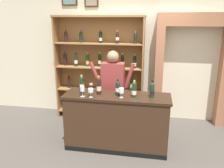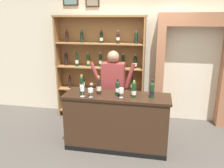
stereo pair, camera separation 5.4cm
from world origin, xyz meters
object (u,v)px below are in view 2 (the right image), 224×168
Objects in this scene: tasting_counter at (117,122)px; wine_glass_spare at (121,91)px; wine_shelf at (100,66)px; tasting_bottle_grappa at (82,84)px; tasting_bottle_super_tuscan at (118,88)px; wine_glass_right at (82,89)px; tasting_bottle_prosecco at (152,90)px; tasting_bottle_vin_santo at (134,89)px; tasting_bottle_riserva at (99,86)px; shopkeeper at (113,84)px; wine_glass_center at (91,91)px.

wine_glass_spare is (0.09, -0.10, 0.59)m from tasting_counter.
wine_glass_spare is at bearing -63.22° from wine_shelf.
wine_glass_spare is (0.69, -0.09, -0.05)m from tasting_bottle_grappa.
tasting_bottle_super_tuscan reaches higher than wine_glass_right.
tasting_bottle_prosecco is at bearing 10.34° from wine_glass_spare.
tasting_bottle_prosecco reaches higher than tasting_bottle_vin_santo.
tasting_bottle_vin_santo is at bearing 16.96° from wine_glass_spare.
tasting_bottle_grappa reaches higher than tasting_bottle_super_tuscan.
tasting_counter is 0.83m from wine_glass_right.
tasting_bottle_riserva is (-0.31, 0.00, 0.63)m from tasting_counter.
shopkeeper is at bearing 108.39° from tasting_bottle_super_tuscan.
tasting_bottle_riserva is at bearing 179.03° from tasting_bottle_prosecco.
wine_shelf is at bearing 115.30° from tasting_counter.
wine_shelf is 1.56m from tasting_bottle_vin_santo.
shopkeeper reaches higher than tasting_bottle_prosecco.
tasting_bottle_super_tuscan is 0.58m from wine_glass_right.
wine_glass_spare is (0.40, -0.10, -0.04)m from tasting_bottle_riserva.
wine_glass_center is (-0.24, -0.70, 0.06)m from shopkeeper.
tasting_bottle_prosecco is (0.58, -0.01, 0.61)m from tasting_counter.
tasting_bottle_grappa reaches higher than tasting_counter.
tasting_bottle_vin_santo reaches higher than tasting_counter.
tasting_counter is at bearing 23.66° from wine_glass_center.
wine_glass_center is (-0.98, -0.16, -0.02)m from tasting_bottle_prosecco.
wine_shelf reaches higher than wine_glass_right.
tasting_bottle_grappa is 0.89m from tasting_bottle_vin_santo.
tasting_bottle_prosecco is 1.13m from wine_glass_right.
tasting_bottle_super_tuscan is at bearing -30.77° from tasting_counter.
tasting_bottle_prosecco is (1.16, -1.25, -0.10)m from wine_shelf.
tasting_bottle_super_tuscan is 1.91× the size of wine_glass_center.
tasting_counter is 11.44× the size of wine_glass_spare.
tasting_bottle_riserva is 2.02× the size of wine_glass_spare.
wine_glass_right is (-0.54, -0.18, 0.61)m from tasting_counter.
tasting_bottle_riserva is at bearing 175.87° from tasting_bottle_vin_santo.
tasting_bottle_prosecco is (0.29, 0.03, -0.00)m from tasting_bottle_vin_santo.
wine_glass_right is (-1.12, -0.16, -0.00)m from tasting_bottle_prosecco.
tasting_bottle_riserva is 1.77× the size of wine_glass_right.
wine_glass_spare is at bearing -7.55° from tasting_bottle_grappa.
tasting_counter is (0.59, -1.24, -0.71)m from wine_shelf.
wine_glass_spare is 0.50m from wine_glass_center.
tasting_bottle_grappa is at bearing -129.41° from shopkeeper.
shopkeeper is at bearing 61.72° from wine_glass_right.
wine_glass_spare is at bearing -163.04° from tasting_bottle_vin_santo.
shopkeeper is 0.80m from wine_glass_right.
tasting_bottle_vin_santo is 1.56× the size of wine_glass_right.
tasting_bottle_vin_santo is at bearing -2.00° from tasting_bottle_grappa.
tasting_bottle_prosecco is at bearing -1.25° from tasting_counter.
tasting_counter is 0.76m from shopkeeper.
tasting_counter is 5.57× the size of tasting_bottle_grappa.
tasting_bottle_prosecco reaches higher than wine_glass_center.
shopkeeper is 0.73m from tasting_bottle_vin_santo.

